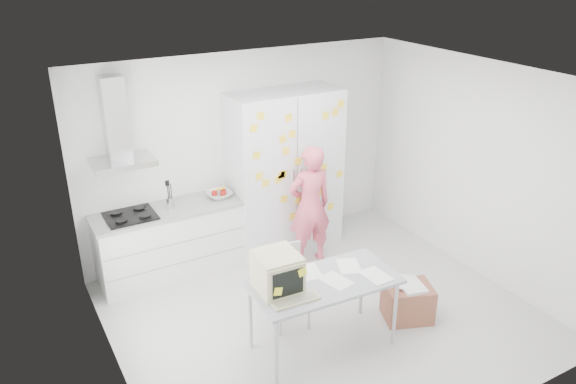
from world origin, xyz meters
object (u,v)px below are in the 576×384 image
person (310,206)px  cardboard_box (408,301)px  chair (287,280)px  desk (295,278)px

person → cardboard_box: 1.76m
person → cardboard_box: size_ratio=2.59×
chair → cardboard_box: 1.40m
chair → cardboard_box: bearing=-18.7°
person → chair: (-0.90, -0.99, -0.30)m
cardboard_box → chair: bearing=152.1°
person → chair: bearing=52.8°
desk → chair: 0.68m
desk → chair: desk is taller
desk → chair: (0.20, 0.53, -0.38)m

